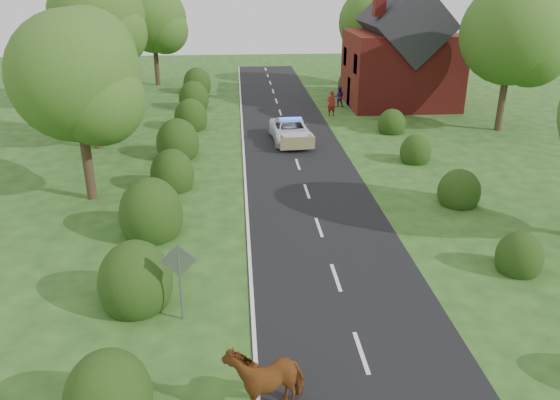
{
  "coord_description": "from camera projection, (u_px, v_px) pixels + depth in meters",
  "views": [
    {
      "loc": [
        -3.18,
        -11.96,
        9.62
      ],
      "look_at": [
        -1.6,
        7.96,
        1.3
      ],
      "focal_mm": 35.0,
      "sensor_mm": 36.0,
      "label": 1
    }
  ],
  "objects": [
    {
      "name": "ground",
      "position": [
        361.0,
        353.0,
        14.94
      ],
      "size": [
        120.0,
        120.0,
        0.0
      ],
      "primitive_type": "plane",
      "color": "#27441B"
    },
    {
      "name": "road",
      "position": [
        300.0,
        171.0,
        28.74
      ],
      "size": [
        6.0,
        70.0,
        0.02
      ],
      "primitive_type": "cube",
      "color": "black",
      "rests_on": "ground"
    },
    {
      "name": "road_markings",
      "position": [
        272.0,
        185.0,
        26.71
      ],
      "size": [
        4.96,
        70.0,
        0.01
      ],
      "color": "white",
      "rests_on": "road"
    },
    {
      "name": "hedgerow_left",
      "position": [
        167.0,
        183.0,
        24.94
      ],
      "size": [
        2.75,
        50.41,
        3.0
      ],
      "color": "#1A370D",
      "rests_on": "ground"
    },
    {
      "name": "hedgerow_right",
      "position": [
        449.0,
        183.0,
        25.52
      ],
      "size": [
        2.1,
        45.78,
        2.1
      ],
      "color": "#1A370D",
      "rests_on": "ground"
    },
    {
      "name": "tree_left_a",
      "position": [
        81.0,
        83.0,
        23.09
      ],
      "size": [
        5.74,
        5.6,
        8.38
      ],
      "color": "#332316",
      "rests_on": "ground"
    },
    {
      "name": "tree_left_b",
      "position": [
        91.0,
        62.0,
        30.46
      ],
      "size": [
        5.74,
        5.6,
        8.07
      ],
      "color": "#332316",
      "rests_on": "ground"
    },
    {
      "name": "tree_left_c",
      "position": [
        101.0,
        20.0,
        38.95
      ],
      "size": [
        6.97,
        6.8,
        10.22
      ],
      "color": "#332316",
      "rests_on": "ground"
    },
    {
      "name": "tree_left_d",
      "position": [
        156.0,
        22.0,
        48.7
      ],
      "size": [
        6.15,
        6.0,
        8.89
      ],
      "color": "#332316",
      "rests_on": "ground"
    },
    {
      "name": "tree_right_b",
      "position": [
        518.0,
        38.0,
        33.79
      ],
      "size": [
        6.56,
        6.4,
        9.4
      ],
      "color": "#332316",
      "rests_on": "ground"
    },
    {
      "name": "tree_right_c",
      "position": [
        375.0,
        26.0,
        48.39
      ],
      "size": [
        6.15,
        6.0,
        8.58
      ],
      "color": "#332316",
      "rests_on": "ground"
    },
    {
      "name": "road_sign",
      "position": [
        179.0,
        271.0,
        15.78
      ],
      "size": [
        1.06,
        0.08,
        2.53
      ],
      "color": "gray",
      "rests_on": "ground"
    },
    {
      "name": "house",
      "position": [
        402.0,
        56.0,
        41.78
      ],
      "size": [
        8.0,
        7.4,
        9.17
      ],
      "color": "maroon",
      "rests_on": "ground"
    },
    {
      "name": "cow",
      "position": [
        266.0,
        380.0,
        12.85
      ],
      "size": [
        2.39,
        1.88,
        1.5
      ],
      "primitive_type": "imported",
      "rotation": [
        0.0,
        0.0,
        -1.15
      ],
      "color": "#622F13",
      "rests_on": "ground"
    },
    {
      "name": "police_van",
      "position": [
        291.0,
        131.0,
        33.44
      ],
      "size": [
        2.58,
        5.08,
        1.51
      ],
      "rotation": [
        0.0,
        0.0,
        0.07
      ],
      "color": "white",
      "rests_on": "ground"
    },
    {
      "name": "pedestrian_red",
      "position": [
        331.0,
        103.0,
        39.47
      ],
      "size": [
        0.77,
        0.61,
        1.85
      ],
      "primitive_type": "imported",
      "rotation": [
        0.0,
        0.0,
        3.42
      ],
      "color": "maroon",
      "rests_on": "ground"
    },
    {
      "name": "pedestrian_purple",
      "position": [
        339.0,
        97.0,
        42.3
      ],
      "size": [
        0.85,
        0.71,
        1.54
      ],
      "primitive_type": "imported",
      "rotation": [
        0.0,
        0.0,
        2.95
      ],
      "color": "#36165F",
      "rests_on": "ground"
    }
  ]
}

